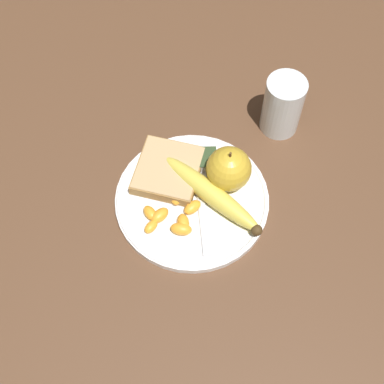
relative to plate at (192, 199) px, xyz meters
name	(u,v)px	position (x,y,z in m)	size (l,w,h in m)	color
ground_plane	(192,202)	(0.00, 0.00, -0.01)	(3.00, 3.00, 0.00)	brown
plate	(192,199)	(0.00, 0.00, 0.00)	(0.25, 0.25, 0.01)	white
juice_glass	(282,107)	(-0.15, 0.16, 0.04)	(0.07, 0.07, 0.11)	silver
apple	(229,169)	(-0.03, 0.06, 0.04)	(0.07, 0.07, 0.08)	gold
banana	(211,195)	(0.00, 0.03, 0.02)	(0.16, 0.17, 0.03)	#E0CC4C
bread_slice	(168,170)	(-0.05, -0.04, 0.02)	(0.13, 0.13, 0.02)	olive
fork	(201,197)	(0.00, 0.01, 0.01)	(0.17, 0.03, 0.00)	silver
jam_packet	(207,160)	(-0.06, 0.03, 0.01)	(0.04, 0.03, 0.02)	white
orange_segment_0	(150,213)	(0.03, -0.07, 0.01)	(0.03, 0.03, 0.02)	#F9A32D
orange_segment_1	(177,198)	(0.00, -0.02, 0.01)	(0.03, 0.02, 0.02)	#F9A32D
orange_segment_2	(186,192)	(-0.01, -0.01, 0.01)	(0.03, 0.03, 0.02)	#F9A32D
orange_segment_3	(151,227)	(0.05, -0.06, 0.01)	(0.03, 0.03, 0.01)	#F9A32D
orange_segment_4	(191,207)	(0.02, 0.00, 0.01)	(0.03, 0.04, 0.02)	#F9A32D
orange_segment_5	(181,229)	(0.06, -0.02, 0.01)	(0.03, 0.04, 0.02)	#F9A32D
orange_segment_6	(160,215)	(0.03, -0.05, 0.01)	(0.04, 0.04, 0.02)	#F9A32D
orange_segment_7	(183,223)	(0.05, -0.01, 0.01)	(0.03, 0.02, 0.02)	#F9A32D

